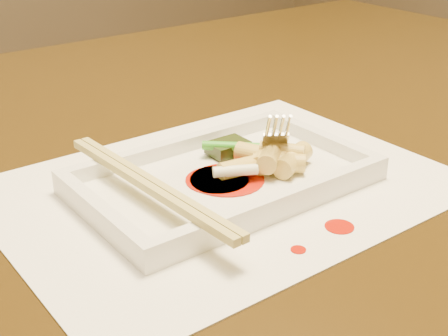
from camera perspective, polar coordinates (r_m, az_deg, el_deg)
table at (r=0.77m, az=-0.60°, el=-2.80°), size 1.40×0.90×0.75m
placemat at (r=0.57m, az=0.00°, el=-1.70°), size 0.40×0.30×0.00m
sauce_splatter_a at (r=0.51m, az=10.51°, el=-5.29°), size 0.02×0.02×0.00m
sauce_splatter_b at (r=0.48m, az=6.81°, el=-7.43°), size 0.01×0.01×0.00m
plate_base at (r=0.57m, az=0.00°, el=-1.28°), size 0.26×0.16×0.01m
plate_rim_far at (r=0.62m, az=-4.13°, el=2.08°), size 0.26×0.01×0.01m
plate_rim_near at (r=0.51m, az=5.00°, el=-3.12°), size 0.26×0.01×0.01m
plate_rim_left at (r=0.51m, az=-11.30°, el=-3.91°), size 0.01×0.14×0.01m
plate_rim_right at (r=0.64m, az=8.92°, el=2.61°), size 0.01×0.14×0.01m
veg_piece at (r=0.61m, az=0.36°, el=1.91°), size 0.04×0.03×0.01m
scallion_white at (r=0.55m, az=1.04°, el=-0.25°), size 0.04×0.03×0.01m
scallion_green at (r=0.60m, az=2.06°, el=1.94°), size 0.07×0.06×0.01m
chopstick_a at (r=0.52m, az=-7.26°, el=-1.58°), size 0.02×0.23×0.01m
chopstick_b at (r=0.52m, az=-6.50°, el=-1.34°), size 0.02×0.23×0.01m
fork at (r=0.59m, az=4.40°, el=7.95°), size 0.09×0.10×0.14m
sauce_blob_0 at (r=0.56m, az=0.29°, el=-1.06°), size 0.07×0.07×0.00m
sauce_blob_1 at (r=0.56m, az=-0.62°, el=-1.09°), size 0.06×0.06×0.00m
rice_cake_0 at (r=0.57m, az=5.03°, el=0.47°), size 0.05×0.04×0.02m
rice_cake_1 at (r=0.58m, az=6.33°, el=0.74°), size 0.05×0.04×0.02m
rice_cake_2 at (r=0.57m, az=4.33°, el=1.25°), size 0.05×0.05×0.02m
rice_cake_3 at (r=0.59m, az=3.45°, el=1.13°), size 0.04×0.05×0.02m
rice_cake_4 at (r=0.59m, az=3.79°, el=1.07°), size 0.05×0.04×0.02m
rice_cake_5 at (r=0.58m, az=5.34°, el=1.55°), size 0.04×0.04×0.02m
rice_cake_6 at (r=0.56m, az=1.46°, el=0.07°), size 0.04×0.02×0.02m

